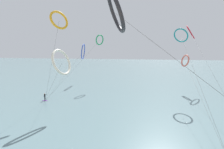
% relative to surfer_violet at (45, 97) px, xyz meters
% --- Properties ---
extents(sea_water, '(400.00, 200.00, 0.08)m').
position_rel_surfer_violet_xyz_m(sea_water, '(17.63, 73.39, -0.78)').
color(sea_water, slate).
rests_on(sea_water, ground).
extents(surfer_violet, '(1.40, 0.64, 1.70)m').
position_rel_surfer_violet_xyz_m(surfer_violet, '(0.00, 0.00, 0.00)').
color(surfer_violet, purple).
rests_on(surfer_violet, ground).
extents(kite_ivory, '(9.01, 8.88, 11.50)m').
position_rel_surfer_violet_xyz_m(kite_ivory, '(7.67, -6.39, 8.37)').
color(kite_ivory, silver).
rests_on(kite_ivory, ground).
extents(kite_charcoal, '(20.51, 11.38, 17.19)m').
position_rel_surfer_violet_xyz_m(kite_charcoal, '(19.12, -16.88, 14.23)').
color(kite_charcoal, black).
rests_on(kite_charcoal, ground).
extents(kite_crimson, '(3.59, 45.27, 18.27)m').
position_rel_surfer_violet_xyz_m(kite_crimson, '(33.84, 21.48, 15.43)').
color(kite_crimson, red).
rests_on(kite_crimson, ground).
extents(kite_coral, '(3.28, 40.29, 10.06)m').
position_rel_surfer_violet_xyz_m(kite_coral, '(31.92, 16.52, 7.53)').
color(kite_coral, '#EA7260').
rests_on(kite_coral, ground).
extents(kite_amber, '(6.69, 4.34, 19.01)m').
position_rel_surfer_violet_xyz_m(kite_amber, '(4.90, -1.42, 16.25)').
color(kite_amber, orange).
rests_on(kite_amber, ground).
extents(kite_teal, '(3.83, 34.97, 16.17)m').
position_rel_surfer_violet_xyz_m(kite_teal, '(29.38, 9.34, 13.70)').
color(kite_teal, teal).
rests_on(kite_teal, ground).
extents(kite_cobalt, '(1.85, 26.15, 13.32)m').
position_rel_surfer_violet_xyz_m(kite_cobalt, '(0.31, 23.41, 9.82)').
color(kite_cobalt, '#2647B7').
rests_on(kite_cobalt, ground).
extents(kite_emerald, '(8.70, 20.05, 15.87)m').
position_rel_surfer_violet_xyz_m(kite_emerald, '(7.55, 18.42, 13.41)').
color(kite_emerald, '#199351').
rests_on(kite_emerald, ground).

